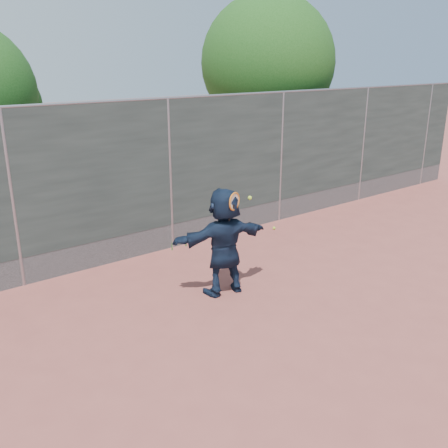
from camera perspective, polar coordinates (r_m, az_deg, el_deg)
ground at (r=7.87m, az=7.86°, el=-9.93°), size 80.00×80.00×0.00m
player at (r=8.07m, az=0.00°, el=-2.01°), size 1.72×0.79×1.79m
ball_ground at (r=11.41m, az=5.74°, el=-0.46°), size 0.07×0.07×0.07m
fence at (r=9.92m, az=-6.19°, el=5.93°), size 20.00×0.06×3.03m
swing_action at (r=7.76m, az=1.35°, el=2.52°), size 0.57×0.19×0.51m
tree_right at (r=14.32m, az=5.43°, el=17.48°), size 3.78×3.60×5.39m
weed_clump at (r=10.39m, az=-4.19°, el=-1.78°), size 0.68×0.07×0.30m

